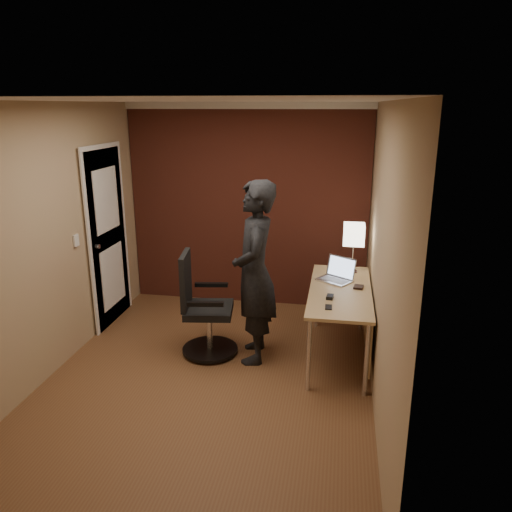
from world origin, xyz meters
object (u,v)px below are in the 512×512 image
desk (347,302)px  desk_lamp (354,235)px  laptop (338,274)px  wallet (359,287)px  office_chair (202,311)px  person (255,273)px  mouse (330,297)px  phone (329,307)px

desk → desk_lamp: 0.77m
laptop → wallet: (0.21, -0.21, -0.05)m
desk → office_chair: size_ratio=1.43×
office_chair → person: person is taller
office_chair → mouse: bearing=-4.7°
mouse → office_chair: size_ratio=0.10×
office_chair → desk_lamp: bearing=25.6°
phone → person: size_ratio=0.06×
office_chair → person: size_ratio=0.58×
wallet → person: size_ratio=0.06×
person → mouse: bearing=72.8°
desk → person: 0.96m
mouse → wallet: 0.43m
desk → person: person is taller
mouse → person: (-0.74, 0.11, 0.16)m
desk_lamp → laptop: (-0.15, -0.27, -0.35)m
desk_lamp → phone: 1.14m
desk_lamp → person: (-0.95, -0.70, -0.24)m
desk → mouse: size_ratio=15.00×
desk → mouse: mouse is taller
desk_lamp → laptop: 0.47m
mouse → wallet: size_ratio=0.91×
desk → phone: size_ratio=13.04×
laptop → mouse: (-0.06, -0.54, -0.05)m
laptop → wallet: bearing=-45.0°
laptop → office_chair: (-1.33, -0.44, -0.33)m
wallet → desk: bearing=-148.8°
wallet → person: 1.04m
desk_lamp → person: 1.20m
desk → laptop: laptop is taller
desk → wallet: (0.10, 0.06, 0.14)m
desk → wallet: 0.18m
mouse → wallet: mouse is taller
desk → phone: 0.54m
mouse → person: size_ratio=0.06×
desk_lamp → laptop: desk_lamp is taller
desk → phone: (-0.17, -0.49, 0.13)m
phone → person: (-0.73, 0.34, 0.17)m
desk_lamp → wallet: (0.06, -0.48, -0.41)m
wallet → office_chair: office_chair is taller
wallet → laptop: bearing=135.0°
desk → desk_lamp: bearing=85.5°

